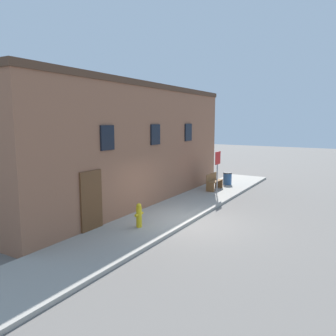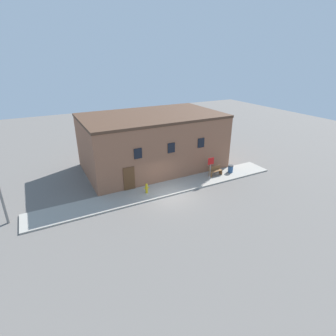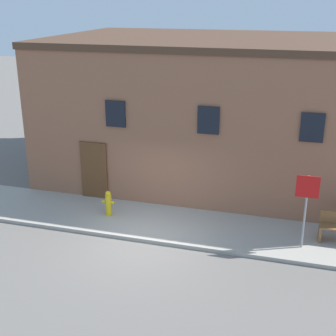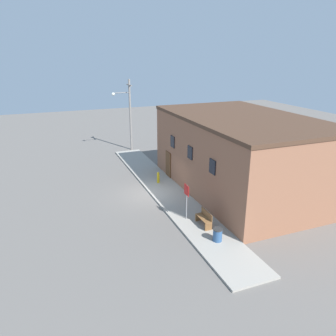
% 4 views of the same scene
% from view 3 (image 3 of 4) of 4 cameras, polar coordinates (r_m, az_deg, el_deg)
% --- Properties ---
extents(ground_plane, '(80.00, 80.00, 0.00)m').
position_cam_3_polar(ground_plane, '(14.33, -3.07, -9.07)').
color(ground_plane, '#66605B').
extents(sidewalk, '(22.51, 2.55, 0.12)m').
position_cam_3_polar(sidewalk, '(15.37, -1.52, -6.66)').
color(sidewalk, '#9E998E').
rests_on(sidewalk, ground).
extents(brick_building, '(13.74, 8.34, 5.54)m').
position_cam_3_polar(brick_building, '(19.13, 7.37, 7.25)').
color(brick_building, '#8E5B42').
rests_on(brick_building, ground).
extents(fire_hydrant, '(0.43, 0.20, 0.87)m').
position_cam_3_polar(fire_hydrant, '(15.67, -7.26, -4.27)').
color(fire_hydrant, gold).
rests_on(fire_hydrant, sidewalk).
extents(stop_sign, '(0.64, 0.06, 2.23)m').
position_cam_3_polar(stop_sign, '(13.71, 16.53, -3.58)').
color(stop_sign, gray).
rests_on(stop_sign, sidewalk).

